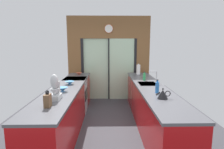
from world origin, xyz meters
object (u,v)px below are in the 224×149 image
oven_range (75,95)px  mixing_bowl_near (63,89)px  knife_block (48,100)px  paper_towel_roll (138,70)px  mixing_bowl_mid (70,83)px  soap_bottle_far (144,77)px  kettle (163,94)px  soap_bottle_near (157,87)px  mixing_bowl_far (79,74)px  stand_mixer (55,90)px

oven_range → mixing_bowl_near: (0.02, -1.40, 0.51)m
knife_block → paper_towel_roll: bearing=58.4°
mixing_bowl_near → mixing_bowl_mid: (-0.00, 0.64, -0.01)m
soap_bottle_far → kettle: bearing=-89.9°
knife_block → soap_bottle_near: soap_bottle_near is taller
mixing_bowl_mid → oven_range: bearing=91.4°
mixing_bowl_far → soap_bottle_near: 2.74m
knife_block → stand_mixer: (-0.00, 0.38, 0.06)m
mixing_bowl_near → kettle: 1.85m
oven_range → mixing_bowl_mid: size_ratio=4.44×
kettle → mixing_bowl_near: bearing=164.9°
kettle → mixing_bowl_far: bearing=126.2°
oven_range → paper_towel_roll: size_ratio=2.88×
mixing_bowl_mid → knife_block: 1.51m
knife_block → mixing_bowl_mid: bearing=90.0°
mixing_bowl_near → mixing_bowl_far: (-0.00, 1.96, -0.01)m
oven_range → mixing_bowl_near: 1.49m
paper_towel_roll → soap_bottle_near: bearing=-90.0°
mixing_bowl_near → soap_bottle_near: soap_bottle_near is taller
mixing_bowl_far → knife_block: bearing=-90.0°
mixing_bowl_far → oven_range: bearing=-91.9°
mixing_bowl_near → stand_mixer: (0.00, -0.48, 0.11)m
mixing_bowl_mid → mixing_bowl_far: size_ratio=1.08×
mixing_bowl_near → knife_block: bearing=-90.0°
mixing_bowl_near → paper_towel_roll: bearing=48.8°
oven_range → mixing_bowl_near: bearing=-89.2°
mixing_bowl_mid → stand_mixer: size_ratio=0.49×
stand_mixer → knife_block: bearing=-90.0°
soap_bottle_near → soap_bottle_far: bearing=90.0°
stand_mixer → kettle: size_ratio=1.66×
mixing_bowl_mid → paper_towel_roll: size_ratio=0.65×
mixing_bowl_mid → paper_towel_roll: paper_towel_roll is taller
mixing_bowl_mid → kettle: kettle is taller
mixing_bowl_far → knife_block: (0.00, -2.82, 0.06)m
mixing_bowl_mid → mixing_bowl_far: (0.00, 1.31, -0.01)m
mixing_bowl_near → paper_towel_roll: (1.78, 2.03, 0.10)m
oven_range → mixing_bowl_mid: 0.91m
kettle → soap_bottle_near: 0.35m
paper_towel_roll → mixing_bowl_near: bearing=-131.2°
oven_range → knife_block: bearing=-89.5°
mixing_bowl_mid → soap_bottle_near: (1.78, -0.77, 0.07)m
kettle → paper_towel_roll: (-0.00, 2.51, 0.07)m
oven_range → soap_bottle_near: soap_bottle_near is taller
mixing_bowl_near → paper_towel_roll: paper_towel_roll is taller
knife_block → soap_bottle_far: bearing=47.8°
oven_range → paper_towel_roll: (1.80, 0.64, 0.61)m
mixing_bowl_mid → soap_bottle_near: bearing=-23.4°
mixing_bowl_near → stand_mixer: stand_mixer is taller
knife_block → soap_bottle_near: size_ratio=0.99×
mixing_bowl_near → knife_block: size_ratio=0.80×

